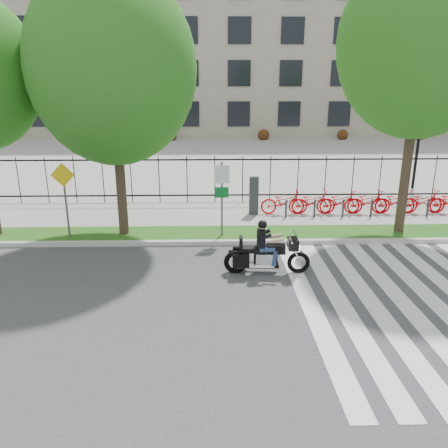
{
  "coord_description": "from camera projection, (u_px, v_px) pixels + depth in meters",
  "views": [
    {
      "loc": [
        -0.07,
        -9.35,
        4.89
      ],
      "look_at": [
        0.24,
        3.0,
        1.05
      ],
      "focal_mm": 35.0,
      "sensor_mm": 36.0,
      "label": 1
    }
  ],
  "objects": [
    {
      "name": "ground",
      "position": [
        217.0,
        304.0,
        10.38
      ],
      "size": [
        120.0,
        120.0,
        0.0
      ],
      "primitive_type": "plane",
      "color": "#3A3A3D",
      "rests_on": "ground"
    },
    {
      "name": "sidewalk",
      "position": [
        215.0,
        214.0,
        17.47
      ],
      "size": [
        60.0,
        3.5,
        0.15
      ],
      "primitive_type": "cube",
      "color": "gray",
      "rests_on": "ground"
    },
    {
      "name": "sign_pole_regulatory",
      "position": [
        222.0,
        190.0,
        14.24
      ],
      "size": [
        0.5,
        0.09,
        2.5
      ],
      "color": "#59595B",
      "rests_on": "grass_verge"
    },
    {
      "name": "sign_pole_warning",
      "position": [
        65.0,
        190.0,
        14.12
      ],
      "size": [
        0.78,
        0.09,
        2.49
      ],
      "color": "#59595B",
      "rests_on": "grass_verge"
    },
    {
      "name": "lamp_post_right",
      "position": [
        421.0,
        125.0,
        21.13
      ],
      "size": [
        1.06,
        0.7,
        4.25
      ],
      "color": "black",
      "rests_on": "ground"
    },
    {
      "name": "grass_verge",
      "position": [
        216.0,
        234.0,
        15.09
      ],
      "size": [
        60.0,
        1.5,
        0.15
      ],
      "primitive_type": "cube",
      "color": "#1D5615",
      "rests_on": "ground"
    },
    {
      "name": "motorcycle_rider",
      "position": [
        267.0,
        252.0,
        11.95
      ],
      "size": [
        2.38,
        0.71,
        1.84
      ],
      "color": "black",
      "rests_on": "ground"
    },
    {
      "name": "crosswalk_stripes",
      "position": [
        417.0,
        301.0,
        10.5
      ],
      "size": [
        5.7,
        8.0,
        0.01
      ],
      "primitive_type": null,
      "color": "silver",
      "rests_on": "ground"
    },
    {
      "name": "iron_fence",
      "position": [
        215.0,
        179.0,
        18.82
      ],
      "size": [
        30.0,
        0.06,
        2.0
      ],
      "primitive_type": null,
      "color": "black",
      "rests_on": "sidewalk"
    },
    {
      "name": "street_tree_1",
      "position": [
        113.0,
        68.0,
        13.4
      ],
      "size": [
        5.2,
        5.2,
        8.34
      ],
      "color": "#36281D",
      "rests_on": "grass_verge"
    },
    {
      "name": "curb",
      "position": [
        216.0,
        243.0,
        14.28
      ],
      "size": [
        60.0,
        0.2,
        0.15
      ],
      "primitive_type": "cube",
      "color": "#B7B5AC",
      "rests_on": "ground"
    },
    {
      "name": "bike_share_station",
      "position": [
        379.0,
        201.0,
        17.22
      ],
      "size": [
        9.99,
        0.86,
        1.5
      ],
      "color": "#2D2D33",
      "rests_on": "sidewalk"
    },
    {
      "name": "street_tree_2",
      "position": [
        422.0,
        42.0,
        13.4
      ],
      "size": [
        5.15,
        5.15,
        9.09
      ],
      "color": "#36281D",
      "rests_on": "grass_verge"
    },
    {
      "name": "office_building",
      "position": [
        213.0,
        43.0,
        50.3
      ],
      "size": [
        60.0,
        21.9,
        20.15
      ],
      "color": "gray",
      "rests_on": "ground"
    },
    {
      "name": "plaza",
      "position": [
        214.0,
        153.0,
        34.23
      ],
      "size": [
        80.0,
        34.0,
        0.1
      ],
      "primitive_type": "cube",
      "color": "gray",
      "rests_on": "ground"
    }
  ]
}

